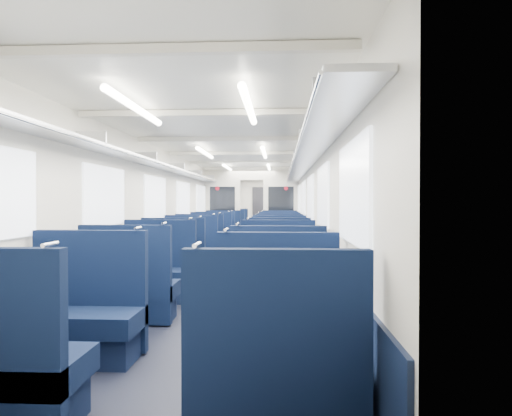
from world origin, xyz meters
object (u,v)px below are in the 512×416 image
Objects in this scene: seat_19 at (279,237)px; seat_22 at (234,229)px; end_door at (261,210)px; seat_20 at (230,232)px; seat_8 at (175,264)px; seat_10 at (190,256)px; seat_7 at (279,275)px; seat_4 at (130,291)px; seat_13 at (279,249)px; seat_6 at (158,275)px; seat_21 at (279,232)px; seat_2 at (84,319)px; seat_16 at (216,240)px; seat_23 at (279,230)px; seat_11 at (279,256)px; seat_3 at (277,327)px; bulkhead at (252,206)px; seat_5 at (278,294)px; seat_18 at (223,236)px; seat_15 at (279,244)px; seat_1 at (276,378)px; seat_12 at (201,249)px; seat_9 at (279,264)px; seat_14 at (210,243)px; seat_17 at (279,240)px.

seat_22 is at bearing 116.83° from seat_19.
end_door reaches higher than seat_20.
seat_8 and seat_20 have the same top height.
seat_22 is at bearing 90.00° from seat_8.
seat_10 is at bearing -90.00° from seat_20.
seat_22 is (-1.66, 10.01, 0.00)m from seat_7.
seat_4 and seat_13 have the same top height.
seat_22 is at bearing 90.00° from seat_6.
seat_21 is (1.66, 7.92, 0.00)m from seat_8.
seat_16 is (0.00, 7.94, 0.00)m from seat_2.
end_door is at bearing 99.94° from seat_21.
seat_6 is 2.18m from seat_10.
seat_23 is (1.66, -0.10, 0.00)m from seat_22.
seat_2 and seat_11 have the same top height.
seat_3 and seat_8 have the same top height.
bulkhead is 9.84m from seat_3.
seat_13 is (0.00, 4.57, 0.00)m from seat_5.
seat_11 and seat_18 have the same top height.
seat_20 is 1.00× the size of seat_23.
seat_3 is at bearing -90.00° from seat_15.
seat_13 is (1.66, 2.31, 0.00)m from seat_8.
seat_10 is at bearing -109.97° from seat_19.
seat_10 is (0.00, 1.14, 0.00)m from seat_8.
seat_15 is (0.00, 8.06, 0.00)m from seat_1.
seat_15 is (1.66, 1.23, 0.00)m from seat_12.
seat_2 is 3.35m from seat_8.
bulkhead is at bearing 82.43° from seat_8.
seat_9 is at bearing -73.90° from seat_18.
seat_19 is (0.83, -0.54, -0.89)m from bulkhead.
end_door is 3.91m from seat_23.
seat_23 is (1.66, 8.89, 0.00)m from seat_8.
bulkhead is at bearing -61.85° from seat_20.
seat_9 is 1.00× the size of seat_13.
seat_16 is at bearing 90.00° from seat_14.
seat_15 is 1.00× the size of seat_17.
seat_2 is 9.25m from seat_18.
seat_4 and seat_6 have the same top height.
seat_5 is (1.66, -0.07, 0.00)m from seat_4.
seat_1 is at bearing -90.00° from seat_3.
seat_4 and seat_16 have the same top height.
seat_11 and seat_13 have the same top height.
seat_11 is 3.86m from seat_16.
seat_4 is 5.92m from seat_15.
seat_3 is 1.00× the size of seat_13.
bulkhead is 10.87m from seat_1.
seat_13 is at bearing 90.00° from seat_1.
seat_18 is at bearing -129.37° from seat_21.
seat_3 is 1.00× the size of seat_12.
seat_6 is at bearing -90.00° from seat_14.
seat_10 is at bearing -114.69° from seat_17.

